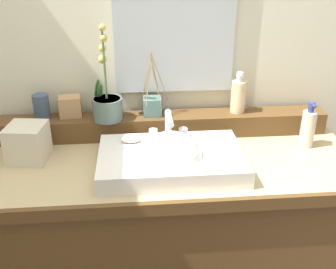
# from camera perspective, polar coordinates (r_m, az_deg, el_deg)

# --- Properties ---
(wall_back) EXTENTS (3.26, 0.20, 2.67)m
(wall_back) POSITION_cam_1_polar(r_m,az_deg,el_deg) (1.65, -1.46, 17.76)
(wall_back) COLOR beige
(wall_back) RESTS_ON ground
(vanity_cabinet) EXTENTS (1.42, 0.56, 0.87)m
(vanity_cabinet) POSITION_cam_1_polar(r_m,az_deg,el_deg) (1.68, -0.22, -16.44)
(vanity_cabinet) COLOR brown
(vanity_cabinet) RESTS_ON ground
(back_ledge) EXTENTS (1.34, 0.11, 0.09)m
(back_ledge) POSITION_cam_1_polar(r_m,az_deg,el_deg) (1.60, -0.87, 1.42)
(back_ledge) COLOR brown
(back_ledge) RESTS_ON vanity_cabinet
(sink_basin) EXTENTS (0.50, 0.32, 0.26)m
(sink_basin) POSITION_cam_1_polar(r_m,az_deg,el_deg) (1.35, 0.49, -3.91)
(sink_basin) COLOR white
(sink_basin) RESTS_ON vanity_cabinet
(soap_bar) EXTENTS (0.07, 0.04, 0.02)m
(soap_bar) POSITION_cam_1_polar(r_m,az_deg,el_deg) (1.41, -5.43, -0.67)
(soap_bar) COLOR beige
(soap_bar) RESTS_ON sink_basin
(potted_plant) EXTENTS (0.12, 0.12, 0.37)m
(potted_plant) POSITION_cam_1_polar(r_m,az_deg,el_deg) (1.53, -8.90, 4.51)
(potted_plant) COLOR slate
(potted_plant) RESTS_ON back_ledge
(soap_dispenser) EXTENTS (0.06, 0.06, 0.17)m
(soap_dispenser) POSITION_cam_1_polar(r_m,az_deg,el_deg) (1.61, 10.22, 5.59)
(soap_dispenser) COLOR beige
(soap_dispenser) RESTS_ON back_ledge
(tumbler_cup) EXTENTS (0.06, 0.06, 0.10)m
(tumbler_cup) POSITION_cam_1_polar(r_m,az_deg,el_deg) (1.61, -17.97, 3.88)
(tumbler_cup) COLOR #3A4E67
(tumbler_cup) RESTS_ON back_ledge
(reed_diffuser) EXTENTS (0.11, 0.10, 0.25)m
(reed_diffuser) POSITION_cam_1_polar(r_m,az_deg,el_deg) (1.57, -2.32, 4.26)
(reed_diffuser) COLOR slate
(reed_diffuser) RESTS_ON back_ledge
(trinket_box) EXTENTS (0.09, 0.08, 0.08)m
(trinket_box) POSITION_cam_1_polar(r_m,az_deg,el_deg) (1.60, -14.07, 4.00)
(trinket_box) COLOR tan
(trinket_box) RESTS_ON back_ledge
(lotion_bottle) EXTENTS (0.05, 0.06, 0.18)m
(lotion_bottle) POSITION_cam_1_polar(r_m,az_deg,el_deg) (1.58, 19.72, 0.88)
(lotion_bottle) COLOR beige
(lotion_bottle) RESTS_ON vanity_cabinet
(tissue_box) EXTENTS (0.15, 0.15, 0.13)m
(tissue_box) POSITION_cam_1_polar(r_m,az_deg,el_deg) (1.48, -19.77, -1.14)
(tissue_box) COLOR beige
(tissue_box) RESTS_ON vanity_cabinet
(mirror) EXTENTS (0.47, 0.02, 0.60)m
(mirror) POSITION_cam_1_polar(r_m,az_deg,el_deg) (1.54, 1.00, 17.02)
(mirror) COLOR silver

